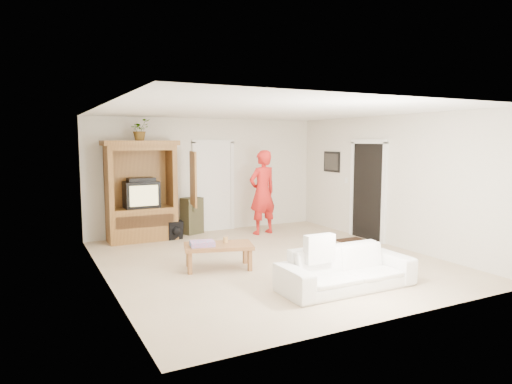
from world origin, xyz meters
TOP-DOWN VIEW (x-y plane):
  - floor at (0.00, 0.00)m, footprint 6.00×6.00m
  - ceiling at (0.00, 0.00)m, footprint 6.00×6.00m
  - wall_back at (0.00, 3.00)m, footprint 5.50×0.00m
  - wall_front at (0.00, -3.00)m, footprint 5.50×0.00m
  - wall_left at (-2.75, 0.00)m, footprint 0.00×6.00m
  - wall_right at (2.75, 0.00)m, footprint 0.00×6.00m
  - armoire at (-1.58, 2.66)m, footprint 1.82×1.14m
  - door_back at (0.15, 2.97)m, footprint 0.85×0.05m
  - doorway_right at (2.73, 0.60)m, footprint 0.05×0.90m
  - framed_picture at (2.73, 1.90)m, footprint 0.03×0.60m
  - doormat at (2.30, 0.60)m, footprint 0.60×0.40m
  - plant at (-1.60, 2.63)m, footprint 0.51×0.50m
  - man at (0.98, 2.10)m, footprint 0.76×0.56m
  - sofa at (0.25, -1.84)m, footprint 1.99×0.78m
  - coffee_table at (-0.99, -0.08)m, footprint 1.22×0.88m
  - towel at (-1.27, -0.08)m, footprint 0.43×0.35m
  - candle at (-0.84, -0.03)m, footprint 0.08×0.08m
  - backpack_black at (-0.97, 2.42)m, footprint 0.33×0.21m
  - backpack_olive at (-0.43, 2.85)m, footprint 0.52×0.45m

SIDE VIEW (x-z plane):
  - floor at x=0.00m, z-range 0.00..0.00m
  - doormat at x=2.30m, z-range 0.00..0.02m
  - backpack_black at x=-0.97m, z-range 0.00..0.39m
  - sofa at x=0.25m, z-range 0.00..0.58m
  - coffee_table at x=-0.99m, z-range 0.15..0.56m
  - backpack_olive at x=-0.43m, z-range 0.00..0.82m
  - towel at x=-1.27m, z-range 0.41..0.49m
  - candle at x=-0.84m, z-range 0.41..0.51m
  - armoire at x=-1.58m, z-range -0.14..1.96m
  - man at x=0.98m, z-range 0.00..1.89m
  - door_back at x=0.15m, z-range 0.00..2.04m
  - doorway_right at x=2.73m, z-range 0.00..2.04m
  - wall_back at x=0.00m, z-range -1.45..4.05m
  - wall_front at x=0.00m, z-range -1.45..4.05m
  - wall_left at x=-2.75m, z-range -1.70..4.30m
  - wall_right at x=2.75m, z-range -1.70..4.30m
  - framed_picture at x=2.73m, z-range 1.36..1.84m
  - plant at x=-1.60m, z-range 2.10..2.54m
  - ceiling at x=0.00m, z-range 2.60..2.60m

